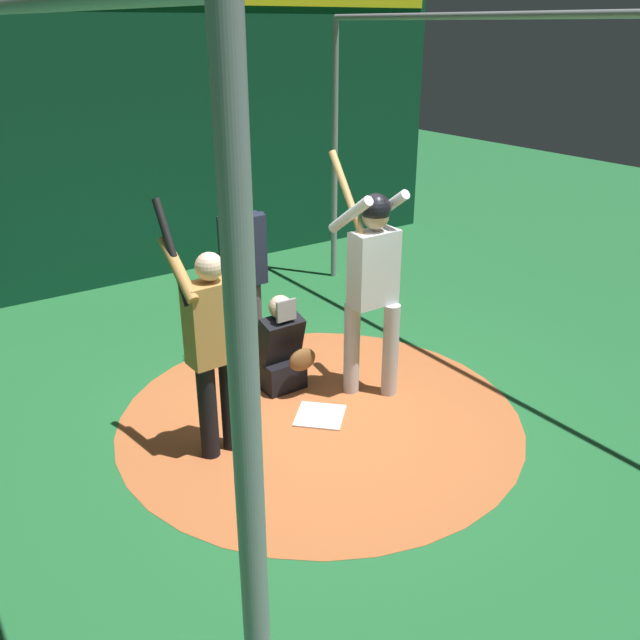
{
  "coord_description": "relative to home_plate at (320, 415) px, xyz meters",
  "views": [
    {
      "loc": [
        4.29,
        -2.96,
        3.24
      ],
      "look_at": [
        0.0,
        0.0,
        0.95
      ],
      "focal_mm": 37.95,
      "sensor_mm": 36.0,
      "label": 1
    }
  ],
  "objects": [
    {
      "name": "cage_frame",
      "position": [
        0.0,
        0.0,
        2.31
      ],
      "size": [
        5.99,
        4.63,
        3.35
      ],
      "color": "gray",
      "rests_on": "ground"
    },
    {
      "name": "visitor",
      "position": [
        -0.04,
        -0.97,
        0.99
      ],
      "size": [
        0.55,
        0.5,
        2.08
      ],
      "rotation": [
        0.0,
        0.0,
        0.03
      ],
      "color": "black",
      "rests_on": "ground"
    },
    {
      "name": "catcher",
      "position": [
        -0.66,
        0.01,
        0.36
      ],
      "size": [
        0.58,
        0.4,
        0.96
      ],
      "color": "black",
      "rests_on": "ground"
    },
    {
      "name": "ground_plane",
      "position": [
        0.0,
        0.0,
        -0.01
      ],
      "size": [
        26.01,
        26.01,
        0.0
      ],
      "primitive_type": "plane",
      "color": "#216633"
    },
    {
      "name": "back_wall",
      "position": [
        -4.43,
        0.0,
        1.86
      ],
      "size": [
        0.22,
        10.01,
        3.71
      ],
      "color": "#0C3D26",
      "rests_on": "ground"
    },
    {
      "name": "dirt_circle",
      "position": [
        0.0,
        0.0,
        -0.01
      ],
      "size": [
        3.58,
        3.58,
        0.01
      ],
      "primitive_type": "cylinder",
      "color": "#B76033",
      "rests_on": "ground"
    },
    {
      "name": "batter",
      "position": [
        -0.11,
        0.64,
        1.18
      ],
      "size": [
        0.68,
        0.49,
        2.24
      ],
      "color": "#BCBCC0",
      "rests_on": "ground"
    },
    {
      "name": "umpire",
      "position": [
        -1.3,
        -0.01,
        1.01
      ],
      "size": [
        0.23,
        0.49,
        1.81
      ],
      "color": "#4C4C51",
      "rests_on": "ground"
    },
    {
      "name": "home_plate",
      "position": [
        0.0,
        0.0,
        0.0
      ],
      "size": [
        0.59,
        0.59,
        0.01
      ],
      "primitive_type": "cube",
      "rotation": [
        0.0,
        0.0,
        0.79
      ],
      "color": "white",
      "rests_on": "dirt_circle"
    }
  ]
}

